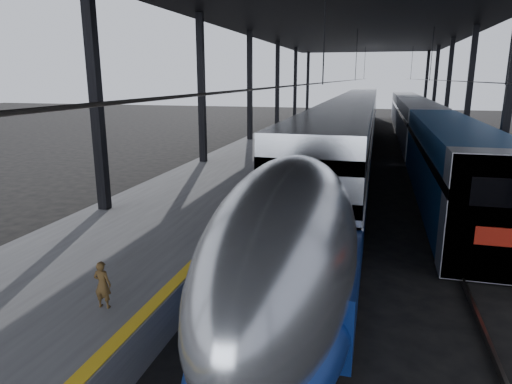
% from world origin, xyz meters
% --- Properties ---
extents(ground, '(160.00, 160.00, 0.00)m').
position_xyz_m(ground, '(0.00, 0.00, 0.00)').
color(ground, black).
rests_on(ground, ground).
extents(platform, '(6.00, 80.00, 1.00)m').
position_xyz_m(platform, '(-3.50, 20.00, 0.50)').
color(platform, '#4C4C4F').
rests_on(platform, ground).
extents(yellow_strip, '(0.30, 80.00, 0.01)m').
position_xyz_m(yellow_strip, '(-0.70, 20.00, 1.00)').
color(yellow_strip, gold).
rests_on(yellow_strip, platform).
extents(rails, '(6.52, 80.00, 0.16)m').
position_xyz_m(rails, '(4.50, 20.00, 0.08)').
color(rails, slate).
rests_on(rails, ground).
extents(canopy, '(18.00, 75.00, 9.47)m').
position_xyz_m(canopy, '(1.90, 20.00, 9.12)').
color(canopy, black).
rests_on(canopy, ground).
extents(tgv_train, '(2.96, 65.20, 4.25)m').
position_xyz_m(tgv_train, '(2.00, 26.89, 1.99)').
color(tgv_train, '#ACAFB3').
rests_on(tgv_train, ground).
extents(second_train, '(2.69, 56.05, 3.71)m').
position_xyz_m(second_train, '(7.00, 31.14, 1.88)').
color(second_train, navy).
rests_on(second_train, ground).
extents(child, '(0.38, 0.26, 1.02)m').
position_xyz_m(child, '(-1.63, -1.57, 1.51)').
color(child, '#4C3619').
rests_on(child, platform).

